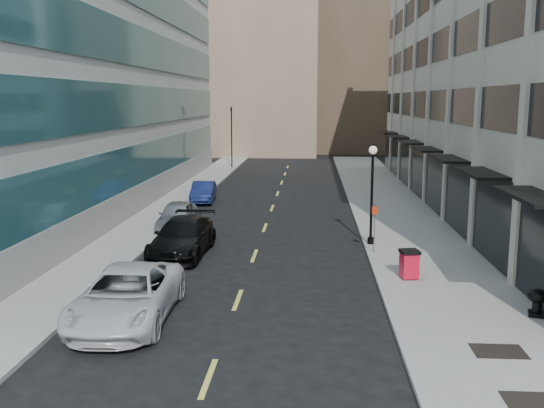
# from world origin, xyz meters

# --- Properties ---
(sidewalk_right) EXTENTS (5.00, 80.00, 0.15)m
(sidewalk_right) POSITION_xyz_m (7.50, 20.00, 0.07)
(sidewalk_right) COLOR gray
(sidewalk_right) RESTS_ON ground
(sidewalk_left) EXTENTS (3.00, 80.00, 0.15)m
(sidewalk_left) POSITION_xyz_m (-6.50, 20.00, 0.07)
(sidewalk_left) COLOR gray
(sidewalk_left) RESTS_ON ground
(building_left) EXTENTS (16.14, 46.00, 20.00)m
(building_left) POSITION_xyz_m (-15.95, 27.00, 9.99)
(building_left) COLOR beige
(building_left) RESTS_ON ground
(skyline_tan_near) EXTENTS (14.00, 18.00, 28.00)m
(skyline_tan_near) POSITION_xyz_m (-4.00, 68.00, 14.00)
(skyline_tan_near) COLOR #9B7D65
(skyline_tan_near) RESTS_ON ground
(skyline_brown) EXTENTS (12.00, 16.00, 34.00)m
(skyline_brown) POSITION_xyz_m (8.00, 72.00, 17.00)
(skyline_brown) COLOR brown
(skyline_brown) RESTS_ON ground
(skyline_tan_far) EXTENTS (12.00, 14.00, 22.00)m
(skyline_tan_far) POSITION_xyz_m (-14.00, 78.00, 11.00)
(skyline_tan_far) COLOR #9B7D65
(skyline_tan_far) RESTS_ON ground
(skyline_stone) EXTENTS (10.00, 14.00, 20.00)m
(skyline_stone) POSITION_xyz_m (18.00, 66.00, 10.00)
(skyline_stone) COLOR #B8B19C
(skyline_stone) RESTS_ON ground
(grate_mid) EXTENTS (1.40, 1.00, 0.01)m
(grate_mid) POSITION_xyz_m (7.60, 1.00, 0.15)
(grate_mid) COLOR black
(grate_mid) RESTS_ON sidewalk_right
(grate_far) EXTENTS (1.40, 1.00, 0.01)m
(grate_far) POSITION_xyz_m (7.60, 3.80, 0.15)
(grate_far) COLOR black
(grate_far) RESTS_ON sidewalk_right
(road_centerline) EXTENTS (0.15, 68.20, 0.01)m
(road_centerline) POSITION_xyz_m (0.00, 17.00, 0.01)
(road_centerline) COLOR #D8CC4C
(road_centerline) RESTS_ON ground
(traffic_signal) EXTENTS (0.66, 0.66, 6.98)m
(traffic_signal) POSITION_xyz_m (-5.50, 48.00, 5.72)
(traffic_signal) COLOR black
(traffic_signal) RESTS_ON ground
(car_white_van) EXTENTS (2.89, 5.99, 1.65)m
(car_white_van) POSITION_xyz_m (-3.20, 5.77, 0.82)
(car_white_van) COLOR silver
(car_white_van) RESTS_ON ground
(car_black_pickup) EXTENTS (2.45, 5.63, 1.61)m
(car_black_pickup) POSITION_xyz_m (-3.20, 14.00, 0.81)
(car_black_pickup) COLOR black
(car_black_pickup) RESTS_ON ground
(car_silver_sedan) EXTENTS (1.85, 4.40, 1.49)m
(car_silver_sedan) POSITION_xyz_m (-4.64, 19.31, 0.74)
(car_silver_sedan) COLOR #92959A
(car_silver_sedan) RESTS_ON ground
(car_blue_sedan) EXTENTS (1.73, 4.23, 1.36)m
(car_blue_sedan) POSITION_xyz_m (-4.80, 28.00, 0.68)
(car_blue_sedan) COLOR navy
(car_blue_sedan) RESTS_ON ground
(trash_bin) EXTENTS (0.79, 0.82, 1.11)m
(trash_bin) POSITION_xyz_m (6.23, 10.47, 0.75)
(trash_bin) COLOR red
(trash_bin) RESTS_ON sidewalk_right
(lamppost) EXTENTS (0.39, 0.39, 4.72)m
(lamppost) POSITION_xyz_m (5.30, 16.00, 2.92)
(lamppost) COLOR black
(lamppost) RESTS_ON sidewalk_right
(sign_post) EXTENTS (0.26, 0.07, 2.21)m
(sign_post) POSITION_xyz_m (5.30, 14.41, 1.59)
(sign_post) COLOR slate
(sign_post) RESTS_ON sidewalk_right
(urn_planter) EXTENTS (0.63, 0.63, 0.87)m
(urn_planter) POSITION_xyz_m (9.60, 6.65, 0.68)
(urn_planter) COLOR black
(urn_planter) RESTS_ON sidewalk_right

